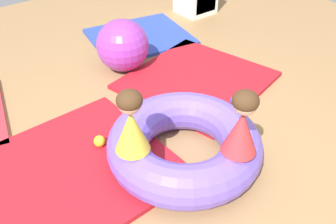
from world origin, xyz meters
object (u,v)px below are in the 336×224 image
object	(u,v)px
play_ball_pink	(118,136)
child_in_yellow	(131,122)
play_ball_yellow	(100,141)
exercise_ball_large	(123,45)
child_in_red	(242,123)
play_ball_blue	(234,101)
inflatable_cushion	(184,144)

from	to	relation	value
play_ball_pink	child_in_yellow	bearing A→B (deg)	-105.99
child_in_yellow	play_ball_yellow	size ratio (longest dim) A/B	5.01
exercise_ball_large	play_ball_pink	bearing A→B (deg)	-124.31
child_in_red	play_ball_blue	bearing A→B (deg)	163.26
inflatable_cushion	child_in_red	bearing A→B (deg)	-71.09
play_ball_pink	play_ball_blue	bearing A→B (deg)	-11.61
child_in_yellow	play_ball_pink	world-z (taller)	child_in_yellow
child_in_red	play_ball_blue	world-z (taller)	child_in_red
inflatable_cushion	play_ball_yellow	world-z (taller)	inflatable_cushion
play_ball_blue	play_ball_pink	size ratio (longest dim) A/B	1.20
play_ball_blue	inflatable_cushion	bearing A→B (deg)	-162.85
child_in_red	play_ball_yellow	world-z (taller)	child_in_red
child_in_red	exercise_ball_large	xyz separation A→B (m)	(0.24, 1.85, -0.27)
child_in_yellow	play_ball_yellow	xyz separation A→B (m)	(-0.04, 0.44, -0.45)
play_ball_yellow	child_in_yellow	bearing A→B (deg)	-85.36
inflatable_cushion	child_in_yellow	bearing A→B (deg)	173.68
play_ball_pink	play_ball_yellow	distance (m)	0.16
inflatable_cushion	child_in_yellow	distance (m)	0.57
child_in_yellow	play_ball_blue	xyz separation A→B (m)	(1.21, 0.20, -0.46)
child_in_red	play_ball_yellow	size ratio (longest dim) A/B	5.07
play_ball_blue	play_ball_yellow	distance (m)	1.27
child_in_yellow	play_ball_yellow	world-z (taller)	child_in_yellow
exercise_ball_large	child_in_yellow	bearing A→B (deg)	-119.43
play_ball_yellow	exercise_ball_large	world-z (taller)	exercise_ball_large
play_ball_yellow	child_in_red	bearing A→B (deg)	-56.46
inflatable_cushion	play_ball_blue	world-z (taller)	inflatable_cushion
play_ball_yellow	inflatable_cushion	bearing A→B (deg)	-47.34
play_ball_pink	inflatable_cushion	bearing A→B (deg)	-57.66
play_ball_pink	exercise_ball_large	bearing A→B (deg)	55.69
play_ball_pink	exercise_ball_large	world-z (taller)	exercise_ball_large
play_ball_blue	play_ball_pink	world-z (taller)	play_ball_blue
play_ball_yellow	exercise_ball_large	distance (m)	1.29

